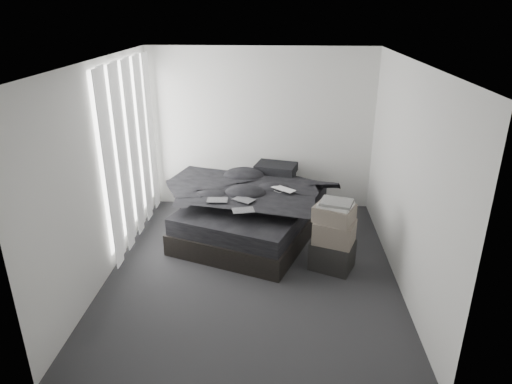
# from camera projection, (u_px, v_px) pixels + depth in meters

# --- Properties ---
(floor) EXTENTS (3.60, 4.20, 0.01)m
(floor) POSITION_uv_depth(u_px,v_px,m) (252.00, 269.00, 5.89)
(floor) COLOR #29292C
(floor) RESTS_ON ground
(ceiling) EXTENTS (3.60, 4.20, 0.01)m
(ceiling) POSITION_uv_depth(u_px,v_px,m) (252.00, 61.00, 4.91)
(ceiling) COLOR white
(ceiling) RESTS_ON ground
(wall_back) EXTENTS (3.60, 0.01, 2.60)m
(wall_back) POSITION_uv_depth(u_px,v_px,m) (261.00, 130.00, 7.34)
(wall_back) COLOR silver
(wall_back) RESTS_ON ground
(wall_front) EXTENTS (3.60, 0.01, 2.60)m
(wall_front) POSITION_uv_depth(u_px,v_px,m) (234.00, 269.00, 3.46)
(wall_front) COLOR silver
(wall_front) RESTS_ON ground
(wall_left) EXTENTS (0.01, 4.20, 2.60)m
(wall_left) POSITION_uv_depth(u_px,v_px,m) (103.00, 172.00, 5.50)
(wall_left) COLOR silver
(wall_left) RESTS_ON ground
(wall_right) EXTENTS (0.01, 4.20, 2.60)m
(wall_right) POSITION_uv_depth(u_px,v_px,m) (406.00, 178.00, 5.30)
(wall_right) COLOR silver
(wall_right) RESTS_ON ground
(window_left) EXTENTS (0.02, 2.00, 2.30)m
(window_left) POSITION_uv_depth(u_px,v_px,m) (128.00, 146.00, 6.31)
(window_left) COLOR white
(window_left) RESTS_ON wall_left
(curtain_left) EXTENTS (0.06, 2.12, 2.48)m
(curtain_left) POSITION_uv_depth(u_px,v_px,m) (132.00, 151.00, 6.33)
(curtain_left) COLOR white
(curtain_left) RESTS_ON wall_left
(bed) EXTENTS (2.34, 2.66, 0.30)m
(bed) POSITION_uv_depth(u_px,v_px,m) (253.00, 224.00, 6.78)
(bed) COLOR black
(bed) RESTS_ON floor
(mattress) EXTENTS (2.26, 2.58, 0.24)m
(mattress) POSITION_uv_depth(u_px,v_px,m) (253.00, 207.00, 6.68)
(mattress) COLOR black
(mattress) RESTS_ON bed
(duvet) EXTENTS (2.19, 2.34, 0.26)m
(duvet) POSITION_uv_depth(u_px,v_px,m) (252.00, 193.00, 6.54)
(duvet) COLOR black
(duvet) RESTS_ON mattress
(pillow_lower) EXTENTS (0.78, 0.66, 0.15)m
(pillow_lower) POSITION_uv_depth(u_px,v_px,m) (272.00, 176.00, 7.35)
(pillow_lower) COLOR black
(pillow_lower) RESTS_ON mattress
(pillow_upper) EXTENTS (0.71, 0.57, 0.14)m
(pillow_upper) POSITION_uv_depth(u_px,v_px,m) (276.00, 168.00, 7.25)
(pillow_upper) COLOR black
(pillow_upper) RESTS_ON pillow_lower
(laptop) EXTENTS (0.42, 0.40, 0.03)m
(laptop) POSITION_uv_depth(u_px,v_px,m) (281.00, 185.00, 6.42)
(laptop) COLOR silver
(laptop) RESTS_ON duvet
(comic_a) EXTENTS (0.28, 0.19, 0.01)m
(comic_a) POSITION_uv_depth(u_px,v_px,m) (217.00, 195.00, 6.13)
(comic_a) COLOR black
(comic_a) RESTS_ON duvet
(comic_b) EXTENTS (0.33, 0.30, 0.01)m
(comic_b) POSITION_uv_depth(u_px,v_px,m) (244.00, 194.00, 6.15)
(comic_b) COLOR black
(comic_b) RESTS_ON duvet
(comic_c) EXTENTS (0.32, 0.25, 0.01)m
(comic_c) POSITION_uv_depth(u_px,v_px,m) (243.00, 204.00, 5.82)
(comic_c) COLOR black
(comic_c) RESTS_ON duvet
(side_stand) EXTENTS (0.44, 0.44, 0.65)m
(side_stand) POSITION_uv_depth(u_px,v_px,m) (192.00, 203.00, 7.05)
(side_stand) COLOR black
(side_stand) RESTS_ON floor
(papers) EXTENTS (0.27, 0.22, 0.01)m
(papers) POSITION_uv_depth(u_px,v_px,m) (192.00, 184.00, 6.92)
(papers) COLOR white
(papers) RESTS_ON side_stand
(floor_books) EXTENTS (0.21, 0.26, 0.16)m
(floor_books) POSITION_uv_depth(u_px,v_px,m) (193.00, 238.00, 6.52)
(floor_books) COLOR black
(floor_books) RESTS_ON floor
(box_lower) EXTENTS (0.63, 0.58, 0.38)m
(box_lower) POSITION_uv_depth(u_px,v_px,m) (332.00, 255.00, 5.86)
(box_lower) COLOR black
(box_lower) RESTS_ON floor
(box_mid) EXTENTS (0.58, 0.52, 0.29)m
(box_mid) POSITION_uv_depth(u_px,v_px,m) (334.00, 232.00, 5.72)
(box_mid) COLOR #63594E
(box_mid) RESTS_ON box_lower
(box_upper) EXTENTS (0.58, 0.54, 0.20)m
(box_upper) POSITION_uv_depth(u_px,v_px,m) (334.00, 213.00, 5.64)
(box_upper) COLOR #63594E
(box_upper) RESTS_ON box_mid
(art_book_white) EXTENTS (0.49, 0.44, 0.04)m
(art_book_white) POSITION_uv_depth(u_px,v_px,m) (336.00, 205.00, 5.59)
(art_book_white) COLOR silver
(art_book_white) RESTS_ON box_upper
(art_book_snake) EXTENTS (0.45, 0.40, 0.04)m
(art_book_snake) POSITION_uv_depth(u_px,v_px,m) (337.00, 202.00, 5.56)
(art_book_snake) COLOR silver
(art_book_snake) RESTS_ON art_book_white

